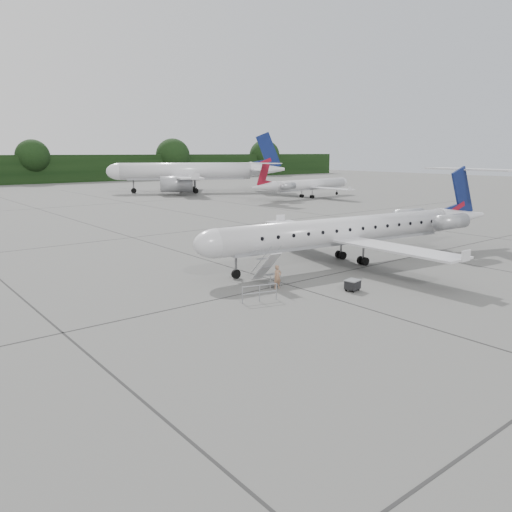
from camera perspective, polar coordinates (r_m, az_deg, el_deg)
ground at (r=35.90m, az=15.23°, el=-2.79°), size 320.00×320.00×0.00m
main_regional_jet at (r=40.17m, az=9.95°, el=4.35°), size 31.41×24.47×7.41m
airstair at (r=33.67m, az=1.17°, el=-1.30°), size 1.18×2.59×2.32m
passenger at (r=32.61m, az=2.47°, el=-2.41°), size 0.60×0.42×1.58m
safety_railing at (r=29.88m, az=0.41°, el=-4.30°), size 2.13×0.70×1.00m
baggage_cart at (r=32.79m, az=10.98°, el=-3.25°), size 1.03×0.90×0.79m
bg_narrowbody at (r=111.57m, az=-8.01°, el=10.51°), size 44.18×40.12×12.98m
bg_regional_right at (r=99.08m, az=6.23°, el=8.70°), size 29.24×22.71×7.08m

